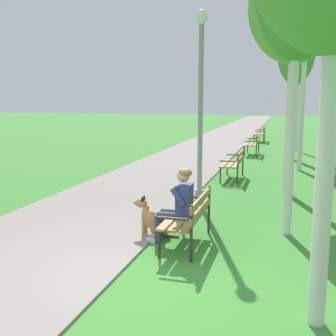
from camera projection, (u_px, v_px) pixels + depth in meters
name	position (u px, v px, depth m)	size (l,w,h in m)	color
ground_plane	(123.00, 284.00, 5.26)	(120.00, 120.00, 0.00)	#3D8433
paved_path	(231.00, 133.00, 28.50)	(3.31, 60.00, 0.04)	gray
park_bench_near	(190.00, 214.00, 6.58)	(0.55, 1.50, 0.85)	olive
park_bench_mid	(234.00, 162.00, 12.10)	(0.55, 1.50, 0.85)	olive
park_bench_far	(253.00, 143.00, 17.41)	(0.55, 1.50, 0.85)	olive
park_bench_furthest	(261.00, 133.00, 22.84)	(0.55, 1.50, 0.85)	olive
person_seated_on_near_bench	(178.00, 203.00, 6.64)	(0.74, 0.49, 1.25)	#33384C
dog_shepherd	(154.00, 221.00, 7.08)	(0.83, 0.28, 0.71)	#B27F47
lamp_post_near	(200.00, 106.00, 9.06)	(0.24, 0.24, 4.22)	gray
birch_tree_third	(295.00, 6.00, 9.55)	(2.18, 2.37, 5.85)	silver
birch_tree_fourth	(307.00, 16.00, 12.89)	(1.73, 1.83, 6.29)	silver
birch_tree_fifth	(296.00, 53.00, 15.59)	(1.41, 1.25, 5.43)	silver
birch_tree_sixth	(303.00, 30.00, 17.84)	(1.43, 1.25, 6.72)	silver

